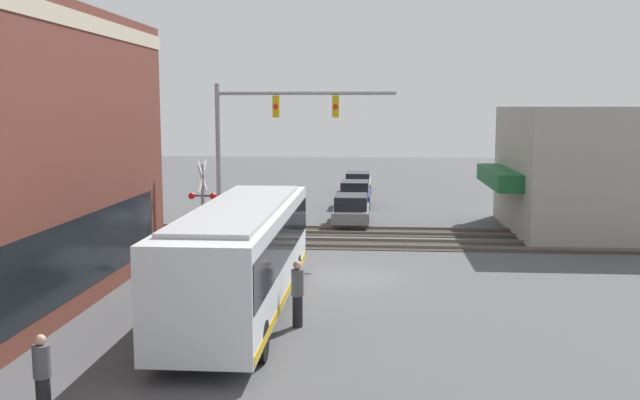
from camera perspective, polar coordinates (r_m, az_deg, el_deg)
ground_plane at (r=25.24m, az=2.08°, el=-6.18°), size 120.00×120.00×0.00m
shop_building at (r=36.20m, az=20.69°, el=2.27°), size 9.47×8.53×5.96m
city_bus at (r=20.66m, az=-6.24°, el=-4.28°), size 11.39×2.59×3.20m
traffic_signal_gantry at (r=29.83m, az=-4.27°, el=5.67°), size 0.42×7.51×6.91m
crossing_signal at (r=29.84m, az=-9.38°, el=0.33°), size 1.41×1.18×3.81m
rail_track_near at (r=31.10m, az=2.53°, el=-3.53°), size 2.60×60.00×0.15m
rail_track_far at (r=34.24m, az=2.71°, el=-2.50°), size 2.60×60.00×0.15m
parked_car_grey at (r=36.36m, az=2.51°, el=-0.85°), size 4.25×1.82×1.52m
parked_car_blue at (r=42.78m, az=2.80°, el=0.42°), size 4.20×1.82×1.54m
parked_car_silver at (r=50.31m, az=3.05°, el=1.41°), size 4.58×1.82×1.38m
pedestrian_by_lamp at (r=15.14m, az=-21.33°, el=-12.89°), size 0.34×0.34×1.63m
pedestrian_near_bus at (r=19.49m, az=-1.81°, el=-7.45°), size 0.34×0.34×1.83m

